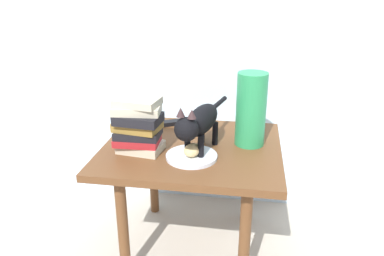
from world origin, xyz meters
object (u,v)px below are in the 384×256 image
object	(u,v)px
plate	(192,156)
tv_remote	(167,123)
side_table	(192,160)
book_stack	(138,126)
cat	(199,122)
bread_roll	(192,150)
green_vase	(251,110)
candle_jar	(195,120)

from	to	relation	value
plate	tv_remote	bearing A→B (deg)	117.23
plate	side_table	bearing A→B (deg)	98.32
book_stack	tv_remote	distance (m)	0.32
plate	cat	bearing A→B (deg)	66.67
plate	book_stack	distance (m)	0.25
bread_roll	book_stack	world-z (taller)	book_stack
book_stack	green_vase	xyz separation A→B (m)	(0.44, 0.15, 0.04)
plate	green_vase	bearing A→B (deg)	38.50
bread_roll	book_stack	bearing A→B (deg)	170.39
side_table	book_stack	distance (m)	0.28
bread_roll	candle_jar	bearing A→B (deg)	96.38
bread_roll	cat	xyz separation A→B (m)	(0.02, 0.06, 0.09)
side_table	cat	xyz separation A→B (m)	(0.04, -0.07, 0.20)
bread_roll	tv_remote	bearing A→B (deg)	117.03
cat	bread_roll	bearing A→B (deg)	-107.04
plate	cat	world-z (taller)	cat
side_table	cat	world-z (taller)	cat
side_table	green_vase	size ratio (longest dim) A/B	2.40
plate	cat	xyz separation A→B (m)	(0.02, 0.05, 0.13)
plate	book_stack	bearing A→B (deg)	172.67
cat	tv_remote	world-z (taller)	cat
plate	tv_remote	world-z (taller)	tv_remote
side_table	book_stack	xyz separation A→B (m)	(-0.20, -0.09, 0.18)
side_table	plate	bearing A→B (deg)	-81.68
plate	tv_remote	distance (m)	0.37
book_stack	candle_jar	size ratio (longest dim) A/B	2.63
book_stack	green_vase	distance (m)	0.47
candle_jar	bread_roll	bearing A→B (deg)	-83.62
candle_jar	plate	bearing A→B (deg)	-84.02
plate	bread_roll	world-z (taller)	bread_roll
cat	candle_jar	size ratio (longest dim) A/B	5.51
tv_remote	plate	bearing A→B (deg)	-89.30
candle_jar	green_vase	bearing A→B (deg)	-31.24
plate	candle_jar	world-z (taller)	candle_jar
plate	book_stack	xyz separation A→B (m)	(-0.22, 0.03, 0.10)
plate	candle_jar	xyz separation A→B (m)	(-0.03, 0.33, 0.03)
cat	candle_jar	xyz separation A→B (m)	(-0.06, 0.28, -0.09)
side_table	plate	world-z (taller)	plate
plate	tv_remote	size ratio (longest dim) A/B	1.35
green_vase	candle_jar	world-z (taller)	green_vase
candle_jar	book_stack	bearing A→B (deg)	-121.66
bread_roll	book_stack	distance (m)	0.24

